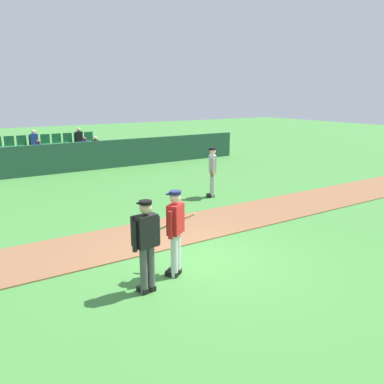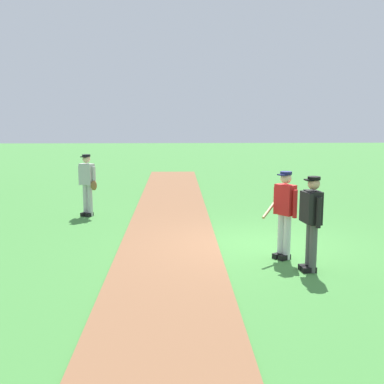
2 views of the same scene
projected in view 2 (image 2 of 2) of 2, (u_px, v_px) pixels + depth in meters
The scene contains 5 objects.
ground_plane at pixel (260, 247), 10.41m from camera, with size 80.00×80.00×0.00m, color #42843A.
infield_dirt_path at pixel (169, 247), 10.34m from camera, with size 28.00×2.16×0.03m, color brown.
batter_red_jersey at pixel (284, 211), 9.44m from camera, with size 0.73×0.70×1.76m.
umpire_home_plate at pixel (311, 218), 8.65m from camera, with size 0.59×0.34×1.76m.
runner_grey_jersey at pixel (87, 183), 13.52m from camera, with size 0.47×0.59×1.76m.
Camera 2 is at (-10.03, 1.82, 2.84)m, focal length 44.56 mm.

